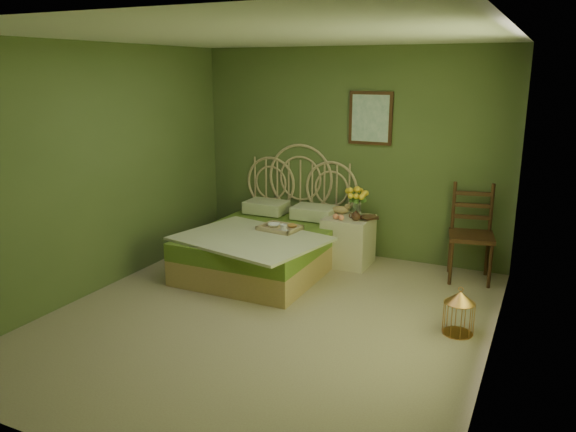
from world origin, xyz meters
The scene contains 14 objects.
floor centered at (0.00, 0.00, 0.00)m, with size 4.50×4.50×0.00m, color tan.
ceiling centered at (0.00, 0.00, 2.60)m, with size 4.50×4.50×0.00m, color silver.
wall_back centered at (0.00, 2.25, 1.30)m, with size 4.00×4.00×0.00m, color #576937.
wall_left centered at (-2.00, 0.00, 1.30)m, with size 4.50×4.50×0.00m, color #576937.
wall_right centered at (2.00, 0.00, 1.30)m, with size 4.50×4.50×0.00m, color #576937.
wall_art centered at (0.26, 2.22, 1.75)m, with size 0.54×0.04×0.64m.
bed centered at (-0.67, 1.29, 0.30)m, with size 1.75×2.21×1.37m.
nightstand centered at (0.17, 1.83, 0.36)m, with size 0.54×0.54×1.03m.
chair centered at (1.58, 1.99, 0.60)m, with size 0.56×0.56×1.09m.
birdcage centered at (1.70, 0.46, 0.20)m, with size 0.27×0.27×0.41m.
book_lower centered at (0.34, 1.84, 0.61)m, with size 0.16×0.22×0.02m, color #381E0F.
book_upper centered at (0.34, 1.84, 0.63)m, with size 0.15×0.21×0.02m, color #472819.
cereal_bowl centered at (-0.57, 1.26, 0.55)m, with size 0.15×0.15×0.04m, color white.
coffee_cup centered at (-0.39, 1.15, 0.57)m, with size 0.08×0.08×0.08m, color white.
Camera 1 is at (2.31, -4.41, 2.32)m, focal length 35.00 mm.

